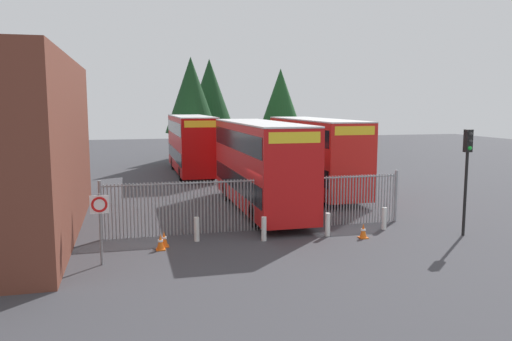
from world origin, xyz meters
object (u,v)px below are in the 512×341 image
at_px(double_decker_bus_behind_fence_right, 191,142).
at_px(traffic_cone_mid_forecourt, 363,231).
at_px(bollard_center_front, 264,229).
at_px(traffic_cone_by_gate, 164,239).
at_px(double_decker_bus_near_gate, 260,162).
at_px(speed_limit_sign_post, 100,213).
at_px(double_decker_bus_behind_fence_left, 315,152).
at_px(bollard_near_left, 197,229).
at_px(bollard_near_right, 328,225).
at_px(traffic_light_kerbside, 467,162).
at_px(traffic_cone_near_kerb, 160,242).
at_px(bollard_far_right, 384,218).

distance_m(double_decker_bus_behind_fence_right, traffic_cone_mid_forecourt, 20.86).
relative_size(bollard_center_front, traffic_cone_by_gate, 1.61).
relative_size(double_decker_bus_near_gate, speed_limit_sign_post, 4.50).
distance_m(double_decker_bus_behind_fence_left, double_decker_bus_behind_fence_right, 11.74).
xyz_separation_m(double_decker_bus_behind_fence_left, bollard_center_front, (-5.79, -9.72, -1.95)).
height_order(double_decker_bus_behind_fence_right, speed_limit_sign_post, double_decker_bus_behind_fence_right).
xyz_separation_m(bollard_near_left, bollard_center_front, (2.55, -0.58, 0.00)).
relative_size(bollard_near_right, traffic_light_kerbside, 0.22).
bearing_deg(traffic_cone_near_kerb, speed_limit_sign_post, -146.77).
bearing_deg(double_decker_bus_behind_fence_right, traffic_cone_near_kerb, -100.18).
height_order(traffic_cone_by_gate, traffic_cone_near_kerb, same).
xyz_separation_m(double_decker_bus_near_gate, traffic_light_kerbside, (6.79, -6.77, 0.56)).
bearing_deg(double_decker_bus_near_gate, bollard_near_left, -127.61).
height_order(double_decker_bus_behind_fence_left, bollard_near_left, double_decker_bus_behind_fence_left).
distance_m(double_decker_bus_behind_fence_right, bollard_near_left, 19.33).
height_order(double_decker_bus_behind_fence_right, traffic_light_kerbside, double_decker_bus_behind_fence_right).
bearing_deg(speed_limit_sign_post, double_decker_bus_behind_fence_right, 75.28).
bearing_deg(traffic_light_kerbside, bollard_far_right, 147.16).
height_order(bollard_center_front, bollard_near_right, same).
bearing_deg(traffic_cone_by_gate, double_decker_bus_near_gate, 46.71).
distance_m(double_decker_bus_behind_fence_left, traffic_light_kerbside, 11.18).
relative_size(bollard_far_right, traffic_cone_near_kerb, 1.61).
xyz_separation_m(bollard_center_front, traffic_light_kerbside, (8.07, -1.22, 2.51)).
bearing_deg(bollard_far_right, double_decker_bus_near_gate, 129.30).
height_order(bollard_center_front, speed_limit_sign_post, speed_limit_sign_post).
distance_m(double_decker_bus_behind_fence_left, traffic_cone_by_gate, 13.76).
bearing_deg(double_decker_bus_behind_fence_right, double_decker_bus_near_gate, -83.18).
xyz_separation_m(double_decker_bus_near_gate, bollard_near_right, (1.40, -5.51, -1.95)).
bearing_deg(double_decker_bus_near_gate, traffic_cone_near_kerb, -132.20).
relative_size(bollard_center_front, bollard_near_right, 1.00).
bearing_deg(traffic_cone_mid_forecourt, traffic_cone_by_gate, 174.72).
distance_m(double_decker_bus_behind_fence_right, traffic_cone_near_kerb, 20.39).
height_order(bollard_far_right, traffic_cone_near_kerb, bollard_far_right).
xyz_separation_m(double_decker_bus_near_gate, bollard_far_right, (4.15, -5.07, -1.95)).
height_order(speed_limit_sign_post, traffic_light_kerbside, traffic_light_kerbside).
bearing_deg(bollard_near_right, traffic_light_kerbside, -13.18).
distance_m(bollard_near_right, traffic_cone_by_gate, 6.51).
distance_m(bollard_far_right, speed_limit_sign_post, 11.68).
xyz_separation_m(bollard_far_right, traffic_cone_near_kerb, (-9.42, -0.75, -0.19)).
bearing_deg(double_decker_bus_behind_fence_right, traffic_light_kerbside, -67.93).
distance_m(traffic_cone_by_gate, traffic_light_kerbside, 12.28).
xyz_separation_m(traffic_cone_by_gate, traffic_cone_mid_forecourt, (7.77, -0.72, 0.00)).
distance_m(traffic_cone_near_kerb, traffic_light_kerbside, 12.39).
bearing_deg(traffic_cone_near_kerb, double_decker_bus_behind_fence_right, 79.82).
height_order(bollard_near_left, traffic_cone_near_kerb, bollard_near_left).
bearing_deg(traffic_cone_mid_forecourt, traffic_light_kerbside, -8.54).
bearing_deg(bollard_center_front, double_decker_bus_near_gate, 77.00).
xyz_separation_m(traffic_cone_mid_forecourt, traffic_cone_near_kerb, (-7.93, 0.33, 0.00)).
bearing_deg(traffic_cone_mid_forecourt, double_decker_bus_behind_fence_right, 102.09).
xyz_separation_m(bollard_near_right, traffic_cone_by_gate, (-6.51, 0.08, -0.19)).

